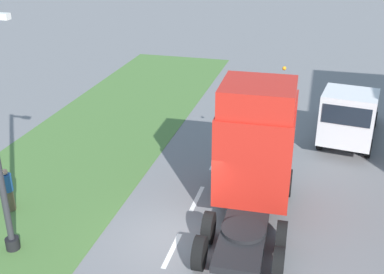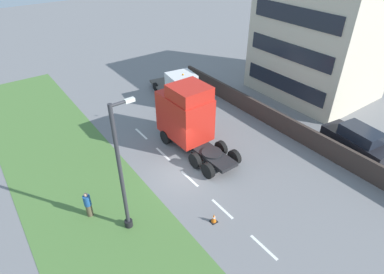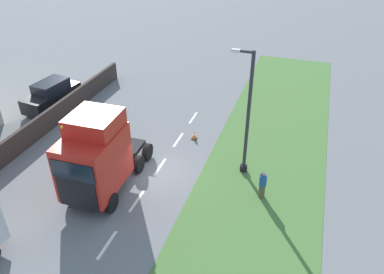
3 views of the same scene
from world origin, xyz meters
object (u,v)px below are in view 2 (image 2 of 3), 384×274
at_px(lorry_cab, 187,116).
at_px(pedestrian, 88,205).
at_px(parked_car, 357,142).
at_px(traffic_cone_lead, 214,218).
at_px(lamp_post, 123,179).
at_px(flatbed_truck, 179,86).

distance_m(lorry_cab, pedestrian, 8.79).
bearing_deg(parked_car, pedestrian, 169.31).
bearing_deg(traffic_cone_lead, parked_car, -4.76).
distance_m(pedestrian, traffic_cone_lead, 6.86).
relative_size(lamp_post, traffic_cone_lead, 12.69).
bearing_deg(parked_car, traffic_cone_lead, -177.95).
distance_m(lorry_cab, parked_car, 11.79).
bearing_deg(lorry_cab, lamp_post, -149.01).
bearing_deg(pedestrian, traffic_cone_lead, -39.95).
height_order(flatbed_truck, pedestrian, flatbed_truck).
height_order(parked_car, pedestrian, parked_car).
height_order(lorry_cab, traffic_cone_lead, lorry_cab).
relative_size(parked_car, lamp_post, 0.66).
height_order(lamp_post, pedestrian, lamp_post).
bearing_deg(pedestrian, parked_car, -17.50).
relative_size(lorry_cab, lamp_post, 0.92).
xyz_separation_m(flatbed_truck, pedestrian, (-11.63, -8.38, -0.68)).
distance_m(flatbed_truck, pedestrian, 14.35).
height_order(lorry_cab, parked_car, lorry_cab).
bearing_deg(parked_car, flatbed_truck, 118.29).
relative_size(flatbed_truck, lamp_post, 0.85).
xyz_separation_m(lorry_cab, parked_car, (8.73, -7.80, -1.34)).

